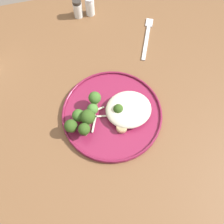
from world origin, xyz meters
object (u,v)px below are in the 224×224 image
broccoli_floret_rear_charred (78,116)px  salt_shaker (90,6)px  seared_scallop_large_seared (129,117)px  seared_scallop_half_hidden (122,127)px  seared_scallop_rear_pale (124,99)px  seared_scallop_front_small (114,116)px  broccoli_floret_left_leaning (88,117)px  broccoli_floret_small_sprig (118,109)px  dinner_fork (147,37)px  dinner_plate (112,114)px  seared_scallop_tiny_bay (129,111)px  seared_scallop_right_edge (122,109)px  broccoli_floret_tall_stalk (84,129)px  broccoli_floret_right_tilted (93,110)px  broccoli_floret_center_pile (95,97)px  pepper_shaker (78,9)px  broccoli_floret_split_head (71,126)px

broccoli_floret_rear_charred → salt_shaker: size_ratio=0.72×
seared_scallop_large_seared → salt_shaker: 0.45m
seared_scallop_half_hidden → seared_scallop_rear_pale: 0.09m
seared_scallop_front_small → broccoli_floret_left_leaning: bearing=-1.2°
broccoli_floret_small_sprig → dinner_fork: 0.32m
dinner_plate → seared_scallop_tiny_bay: size_ratio=11.06×
seared_scallop_half_hidden → broccoli_floret_rear_charred: 0.12m
seared_scallop_front_small → dinner_fork: bearing=-125.2°
seared_scallop_half_hidden → seared_scallop_right_edge: bearing=-104.9°
broccoli_floret_tall_stalk → broccoli_floret_rear_charred: 0.05m
seared_scallop_front_small → broccoli_floret_tall_stalk: 0.10m
seared_scallop_right_edge → broccoli_floret_left_leaning: broccoli_floret_left_leaning is taller
broccoli_floret_right_tilted → broccoli_floret_center_pile: broccoli_floret_center_pile is taller
broccoli_floret_right_tilted → seared_scallop_tiny_bay: bearing=170.2°
broccoli_floret_left_leaning → dinner_plate: bearing=-170.1°
seared_scallop_right_edge → pepper_shaker: (0.04, -0.42, 0.01)m
broccoli_floret_split_head → dinner_fork: (-0.31, -0.28, -0.04)m
seared_scallop_rear_pale → dinner_fork: (-0.15, -0.22, -0.02)m
dinner_plate → seared_scallop_right_edge: seared_scallop_right_edge is taller
seared_scallop_right_edge → salt_shaker: bearing=-90.1°
seared_scallop_large_seared → broccoli_floret_right_tilted: size_ratio=0.48×
broccoli_floret_split_head → seared_scallop_tiny_bay: bearing=-175.0°
seared_scallop_tiny_bay → broccoli_floret_split_head: broccoli_floret_split_head is taller
seared_scallop_tiny_bay → broccoli_floret_rear_charred: (0.14, -0.01, 0.02)m
broccoli_floret_split_head → pepper_shaker: size_ratio=0.76×
dinner_plate → broccoli_floret_left_leaning: broccoli_floret_left_leaning is taller
broccoli_floret_tall_stalk → broccoli_floret_center_pile: 0.10m
seared_scallop_half_hidden → seared_scallop_front_small: 0.04m
salt_shaker → seared_scallop_rear_pale: bearing=92.6°
seared_scallop_rear_pale → seared_scallop_half_hidden: bearing=69.3°
seared_scallop_rear_pale → broccoli_floret_small_sprig: (0.03, 0.04, 0.02)m
broccoli_floret_small_sprig → pepper_shaker: 0.42m
dinner_plate → seared_scallop_rear_pale: (-0.05, -0.03, 0.01)m
pepper_shaker → broccoli_floret_split_head: bearing=76.4°
seared_scallop_tiny_bay → seared_scallop_large_seared: same height
seared_scallop_front_small → broccoli_floret_small_sprig: 0.03m
seared_scallop_half_hidden → seared_scallop_right_edge: (-0.01, -0.05, 0.00)m
seared_scallop_right_edge → seared_scallop_front_small: bearing=27.5°
broccoli_floret_small_sprig → broccoli_floret_left_leaning: broccoli_floret_left_leaning is taller
seared_scallop_rear_pale → salt_shaker: (0.02, -0.38, 0.01)m
broccoli_floret_small_sprig → salt_shaker: salt_shaker is taller
seared_scallop_front_small → broccoli_floret_center_pile: (0.04, -0.06, 0.03)m
seared_scallop_half_hidden → seared_scallop_large_seared: seared_scallop_half_hidden is taller
dinner_plate → seared_scallop_front_small: seared_scallop_front_small is taller
broccoli_floret_right_tilted → broccoli_floret_left_leaning: size_ratio=0.84×
seared_scallop_large_seared → seared_scallop_front_small: bearing=-20.9°
seared_scallop_rear_pale → seared_scallop_front_small: 0.06m
seared_scallop_tiny_bay → dinner_fork: (-0.15, -0.26, -0.02)m
seared_scallop_front_small → broccoli_floret_rear_charred: size_ratio=0.52×
seared_scallop_half_hidden → broccoli_floret_center_pile: 0.11m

